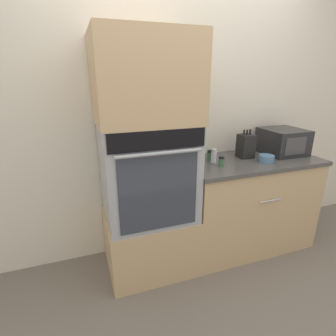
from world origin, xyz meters
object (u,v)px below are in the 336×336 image
condiment_jar_mid (214,156)px  microwave (283,141)px  wall_oven (147,171)px  bowl (266,158)px  condiment_jar_near (209,155)px  condiment_jar_far (221,161)px  knife_block (246,146)px

condiment_jar_mid → microwave: bearing=3.0°
wall_oven → bowl: 1.05m
condiment_jar_near → condiment_jar_far: condiment_jar_near is taller
microwave → condiment_jar_far: 0.77m
bowl → condiment_jar_near: condiment_jar_near is taller
wall_oven → bowl: (1.04, -0.11, 0.03)m
microwave → condiment_jar_near: 0.77m
knife_block → condiment_jar_far: 0.37m
wall_oven → condiment_jar_far: wall_oven is taller
bowl → condiment_jar_mid: condiment_jar_mid is taller
bowl → condiment_jar_mid: size_ratio=1.12×
bowl → condiment_jar_mid: (-0.44, 0.13, 0.03)m
knife_block → bowl: 0.21m
condiment_jar_near → wall_oven: bearing=-171.6°
wall_oven → condiment_jar_far: bearing=-7.9°
condiment_jar_mid → condiment_jar_far: size_ratio=1.42×
condiment_jar_near → microwave: bearing=-1.8°
knife_block → wall_oven: bearing=-176.0°
condiment_jar_mid → condiment_jar_far: bearing=-83.1°
wall_oven → bowl: size_ratio=5.70×
wall_oven → condiment_jar_near: size_ratio=7.98×
condiment_jar_near → condiment_jar_mid: condiment_jar_mid is taller
microwave → wall_oven: bearing=-177.4°
bowl → condiment_jar_mid: 0.47m
wall_oven → condiment_jar_mid: size_ratio=6.36×
bowl → condiment_jar_far: condiment_jar_far is taller
microwave → condiment_jar_far: (-0.75, -0.15, -0.08)m
knife_block → condiment_jar_mid: 0.35m
bowl → microwave: bearing=28.6°
condiment_jar_far → condiment_jar_near: bearing=97.6°
condiment_jar_near → condiment_jar_mid: bearing=-81.3°
wall_oven → microwave: 1.36m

